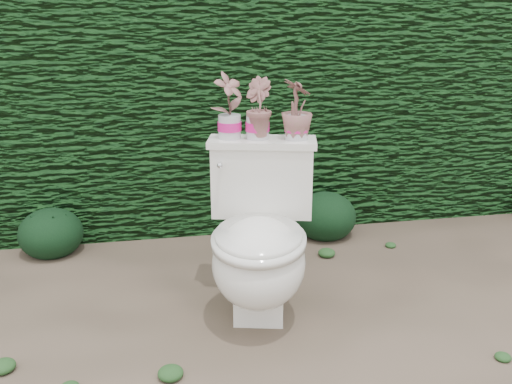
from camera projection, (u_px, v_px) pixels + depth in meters
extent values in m
plane|color=#756351|center=(219.00, 332.00, 2.51)|extent=(60.00, 60.00, 0.00)
cube|color=#174517|center=(187.00, 95.00, 3.74)|extent=(8.00, 1.00, 1.60)
cube|color=white|center=(260.00, 292.00, 2.64)|extent=(0.28, 0.34, 0.20)
ellipsoid|color=white|center=(259.00, 262.00, 2.48)|extent=(0.52, 0.59, 0.39)
cube|color=white|center=(262.00, 180.00, 2.70)|extent=(0.50, 0.28, 0.34)
cube|color=white|center=(262.00, 142.00, 2.64)|extent=(0.53, 0.30, 0.03)
cylinder|color=silver|center=(221.00, 164.00, 2.59)|extent=(0.03, 0.06, 0.02)
sphere|color=silver|center=(220.00, 166.00, 2.56)|extent=(0.03, 0.03, 0.03)
imported|color=#396E22|center=(229.00, 107.00, 2.60)|extent=(0.18, 0.17, 0.29)
imported|color=#396E22|center=(258.00, 110.00, 2.60)|extent=(0.15, 0.17, 0.27)
imported|color=#396E22|center=(297.00, 111.00, 2.59)|extent=(0.19, 0.19, 0.26)
ellipsoid|color=black|center=(50.00, 229.00, 3.26)|extent=(0.36, 0.36, 0.29)
ellipsoid|color=black|center=(325.00, 212.00, 3.50)|extent=(0.38, 0.38, 0.30)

